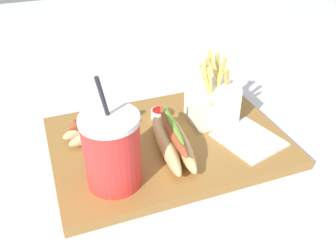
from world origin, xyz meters
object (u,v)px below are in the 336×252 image
(fries_basket, at_px, (212,102))
(ketchup_cup_1, at_px, (160,113))
(hot_dog_1, at_px, (173,140))
(soda_cup, at_px, (112,150))
(napkin_stack, at_px, (249,139))
(hot_dog_2, at_px, (99,126))

(fries_basket, height_order, ketchup_cup_1, fries_basket)
(hot_dog_1, height_order, ketchup_cup_1, hot_dog_1)
(soda_cup, relative_size, napkin_stack, 1.71)
(ketchup_cup_1, bearing_deg, hot_dog_1, 82.70)
(fries_basket, relative_size, napkin_stack, 1.28)
(fries_basket, distance_m, napkin_stack, 0.11)
(hot_dog_1, distance_m, hot_dog_2, 0.16)
(hot_dog_2, height_order, ketchup_cup_1, hot_dog_2)
(hot_dog_1, relative_size, hot_dog_2, 1.21)
(hot_dog_1, bearing_deg, ketchup_cup_1, -97.30)
(soda_cup, xyz_separation_m, hot_dog_1, (-0.13, -0.04, -0.04))
(fries_basket, xyz_separation_m, napkin_stack, (-0.04, 0.10, -0.04))
(hot_dog_1, xyz_separation_m, hot_dog_2, (0.12, -0.10, -0.00))
(fries_basket, xyz_separation_m, hot_dog_1, (0.12, 0.08, -0.02))
(fries_basket, relative_size, ketchup_cup_1, 4.16)
(fries_basket, distance_m, hot_dog_2, 0.24)
(soda_cup, height_order, napkin_stack, soda_cup)
(hot_dog_2, relative_size, ketchup_cup_1, 4.21)
(hot_dog_1, relative_size, napkin_stack, 1.57)
(soda_cup, relative_size, fries_basket, 1.33)
(hot_dog_1, bearing_deg, napkin_stack, 172.26)
(fries_basket, bearing_deg, napkin_stack, 111.95)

